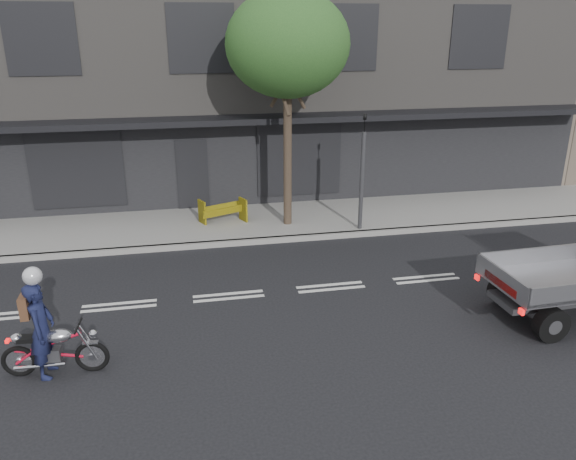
{
  "coord_description": "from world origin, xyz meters",
  "views": [
    {
      "loc": [
        -0.9,
        -11.48,
        5.83
      ],
      "look_at": [
        1.48,
        0.5,
        1.32
      ],
      "focal_mm": 35.0,
      "sensor_mm": 36.0,
      "label": 1
    }
  ],
  "objects_px": {
    "traffic_light_pole": "(362,179)",
    "rider": "(42,330)",
    "motorcycle": "(54,349)",
    "construction_barrier": "(223,212)",
    "street_tree": "(288,45)"
  },
  "relations": [
    {
      "from": "motorcycle",
      "to": "street_tree",
      "type": "bearing_deg",
      "value": 54.5
    },
    {
      "from": "motorcycle",
      "to": "construction_barrier",
      "type": "relative_size",
      "value": 1.39
    },
    {
      "from": "street_tree",
      "to": "construction_barrier",
      "type": "xyz_separation_m",
      "value": [
        -1.9,
        0.3,
        -4.75
      ]
    },
    {
      "from": "traffic_light_pole",
      "to": "rider",
      "type": "distance_m",
      "value": 9.56
    },
    {
      "from": "construction_barrier",
      "to": "traffic_light_pole",
      "type": "bearing_deg",
      "value": -16.43
    },
    {
      "from": "street_tree",
      "to": "motorcycle",
      "type": "xyz_separation_m",
      "value": [
        -5.46,
        -6.58,
        -4.79
      ]
    },
    {
      "from": "rider",
      "to": "construction_barrier",
      "type": "bearing_deg",
      "value": -24.13
    },
    {
      "from": "motorcycle",
      "to": "rider",
      "type": "xyz_separation_m",
      "value": [
        -0.15,
        0.0,
        0.39
      ]
    },
    {
      "from": "street_tree",
      "to": "motorcycle",
      "type": "height_order",
      "value": "street_tree"
    },
    {
      "from": "motorcycle",
      "to": "rider",
      "type": "height_order",
      "value": "rider"
    },
    {
      "from": "motorcycle",
      "to": "construction_barrier",
      "type": "xyz_separation_m",
      "value": [
        3.56,
        6.88,
        0.04
      ]
    },
    {
      "from": "traffic_light_pole",
      "to": "construction_barrier",
      "type": "height_order",
      "value": "traffic_light_pole"
    },
    {
      "from": "traffic_light_pole",
      "to": "motorcycle",
      "type": "bearing_deg",
      "value": -142.49
    },
    {
      "from": "street_tree",
      "to": "motorcycle",
      "type": "distance_m",
      "value": 9.8
    },
    {
      "from": "construction_barrier",
      "to": "street_tree",
      "type": "bearing_deg",
      "value": -8.98
    }
  ]
}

